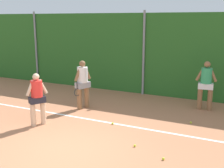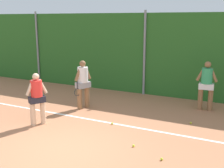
# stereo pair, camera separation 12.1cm
# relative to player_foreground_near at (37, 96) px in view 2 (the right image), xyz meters

# --- Properties ---
(ground_plane) EXTENTS (31.53, 31.53, 0.00)m
(ground_plane) POSITION_rel_player_foreground_near_xyz_m (1.72, 0.75, -0.93)
(ground_plane) COLOR #B2704C
(hedge_fence_backdrop) EXTENTS (20.50, 0.25, 3.54)m
(hedge_fence_backdrop) POSITION_rel_player_foreground_near_xyz_m (1.72, 5.17, 0.84)
(hedge_fence_backdrop) COLOR #286023
(hedge_fence_backdrop) RESTS_ON ground_plane
(fence_post_left) EXTENTS (0.10, 0.10, 3.65)m
(fence_post_left) POSITION_rel_player_foreground_near_xyz_m (-4.20, 4.99, 0.89)
(fence_post_left) COLOR gray
(fence_post_left) RESTS_ON ground_plane
(fence_post_center) EXTENTS (0.10, 0.10, 3.65)m
(fence_post_center) POSITION_rel_player_foreground_near_xyz_m (1.72, 4.99, 0.89)
(fence_post_center) COLOR gray
(fence_post_center) RESTS_ON ground_plane
(court_baseline_paint) EXTENTS (14.98, 0.10, 0.01)m
(court_baseline_paint) POSITION_rel_player_foreground_near_xyz_m (1.72, 1.11, -0.93)
(court_baseline_paint) COLOR white
(court_baseline_paint) RESTS_ON ground_plane
(player_foreground_near) EXTENTS (0.50, 0.61, 1.66)m
(player_foreground_near) POSITION_rel_player_foreground_near_xyz_m (0.00, 0.00, 0.00)
(player_foreground_near) COLOR beige
(player_foreground_near) RESTS_ON ground_plane
(player_midcourt) EXTENTS (0.47, 0.80, 1.80)m
(player_midcourt) POSITION_rel_player_foreground_near_xyz_m (0.38, 2.10, 0.08)
(player_midcourt) COLOR #8C603D
(player_midcourt) RESTS_ON ground_plane
(player_backcourt_far) EXTENTS (0.76, 0.39, 1.81)m
(player_backcourt_far) POSITION_rel_player_foreground_near_xyz_m (4.52, 3.87, 0.08)
(player_backcourt_far) COLOR #8C603D
(player_backcourt_far) RESTS_ON ground_plane
(tennis_ball_0) EXTENTS (0.07, 0.07, 0.07)m
(tennis_ball_0) POSITION_rel_player_foreground_near_xyz_m (3.33, -0.18, -0.90)
(tennis_ball_0) COLOR #CCDB33
(tennis_ball_0) RESTS_ON ground_plane
(tennis_ball_1) EXTENTS (0.07, 0.07, 0.07)m
(tennis_ball_1) POSITION_rel_player_foreground_near_xyz_m (2.11, 1.03, -0.90)
(tennis_ball_1) COLOR #CCDB33
(tennis_ball_1) RESTS_ON ground_plane
(tennis_ball_2) EXTENTS (0.07, 0.07, 0.07)m
(tennis_ball_2) POSITION_rel_player_foreground_near_xyz_m (4.21, -0.56, -0.90)
(tennis_ball_2) COLOR #CCDB33
(tennis_ball_2) RESTS_ON ground_plane
(tennis_ball_6) EXTENTS (0.07, 0.07, 0.07)m
(tennis_ball_6) POSITION_rel_player_foreground_near_xyz_m (4.35, 2.20, -0.90)
(tennis_ball_6) COLOR #CCDB33
(tennis_ball_6) RESTS_ON ground_plane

